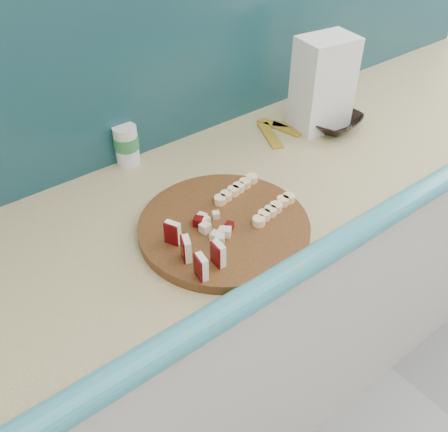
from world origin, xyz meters
name	(u,v)px	position (x,y,z in m)	size (l,w,h in m)	color
kitchen_counter	(289,273)	(0.10, 1.50, 0.46)	(2.20, 0.63, 0.91)	silver
backsplash	(237,33)	(0.10, 1.79, 1.16)	(2.20, 0.02, 0.50)	teal
cutting_board	(224,227)	(-0.26, 1.38, 0.92)	(0.38, 0.38, 0.02)	#43260E
apple_wedges	(194,251)	(-0.38, 1.33, 0.96)	(0.07, 0.15, 0.05)	#F0EBC0
apple_chunks	(217,225)	(-0.28, 1.38, 0.94)	(0.06, 0.06, 0.02)	#F3EBC2
banana_slices	(254,199)	(-0.16, 1.40, 0.94)	(0.16, 0.16, 0.02)	#F9DB98
brown_bowl	(331,121)	(0.27, 1.56, 0.93)	(0.17, 0.17, 0.04)	black
flour_bag	(323,84)	(0.25, 1.59, 1.04)	(0.15, 0.11, 0.26)	white
canister	(126,144)	(-0.29, 1.76, 0.97)	(0.07, 0.07, 0.11)	silver
banana_peel	(283,129)	(0.15, 1.63, 0.91)	(0.20, 0.17, 0.01)	gold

